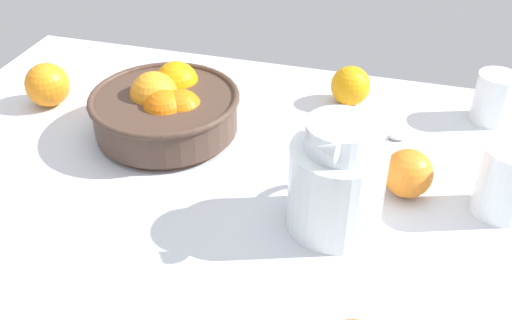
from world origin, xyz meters
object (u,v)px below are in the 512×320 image
loose_orange_0 (351,86)px  fruit_bowl (166,109)px  juice_pitcher (336,187)px  second_glass (493,101)px  juice_glass (505,184)px  loose_orange_3 (408,173)px  loose_orange_2 (47,85)px  spoon (372,137)px

loose_orange_0 → fruit_bowl: bearing=-146.8°
juice_pitcher → second_glass: (23.59, 37.51, -2.66)cm
second_glass → loose_orange_0: size_ratio=1.23×
juice_glass → second_glass: bearing=90.7°
juice_pitcher → loose_orange_3: size_ratio=2.39×
loose_orange_0 → loose_orange_3: 29.29cm
loose_orange_3 → second_glass: bearing=63.3°
loose_orange_2 → juice_pitcher: bearing=-18.4°
juice_pitcher → spoon: bearing=83.1°
juice_pitcher → loose_orange_0: juice_pitcher is taller
juice_glass → second_glass: (-0.34, 27.75, -1.06)cm
loose_orange_3 → juice_glass: bearing=-2.3°
spoon → second_glass: bearing=31.6°
second_glass → loose_orange_0: second_glass is taller
fruit_bowl → loose_orange_3: 43.89cm
loose_orange_0 → loose_orange_3: same height
loose_orange_0 → spoon: (6.02, -11.77, -3.48)cm
juice_pitcher → second_glass: juice_pitcher is taller
juice_glass → spoon: size_ratio=0.64×
fruit_bowl → juice_pitcher: size_ratio=1.44×
loose_orange_0 → spoon: loose_orange_0 is taller
juice_glass → loose_orange_2: bearing=173.0°
juice_glass → loose_orange_2: size_ratio=1.33×
second_glass → juice_glass: bearing=-89.3°
loose_orange_3 → loose_orange_2: bearing=172.1°
juice_glass → fruit_bowl: bearing=173.2°
juice_glass → loose_orange_0: 38.06cm
juice_pitcher → second_glass: size_ratio=1.95×
juice_glass → second_glass: 27.78cm
loose_orange_0 → spoon: bearing=-62.9°
fruit_bowl → loose_orange_3: bearing=-8.3°
juice_pitcher → loose_orange_3: bearing=46.1°
fruit_bowl → loose_orange_0: bearing=33.2°
second_glass → loose_orange_2: second_glass is taller
loose_orange_3 → spoon: size_ratio=0.44×
fruit_bowl → second_glass: (57.09, 20.87, -0.87)cm
loose_orange_0 → loose_orange_2: bearing=-163.8°
juice_pitcher → juice_glass: size_ratio=1.64×
loose_orange_2 → loose_orange_3: size_ratio=1.10×
spoon → juice_glass: bearing=-35.7°
fruit_bowl → juice_glass: 57.85cm
loose_orange_0 → spoon: 13.67cm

